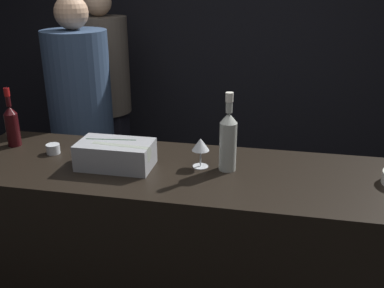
# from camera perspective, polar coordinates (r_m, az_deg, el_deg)

# --- Properties ---
(wall_back_chalkboard) EXTENTS (6.40, 0.06, 2.80)m
(wall_back_chalkboard) POSITION_cam_1_polar(r_m,az_deg,el_deg) (3.78, 5.74, 14.89)
(wall_back_chalkboard) COLOR black
(wall_back_chalkboard) RESTS_ON ground_plane
(bar_counter) EXTENTS (2.39, 0.68, 0.95)m
(bar_counter) POSITION_cam_1_polar(r_m,az_deg,el_deg) (2.31, -0.17, -14.20)
(bar_counter) COLOR black
(bar_counter) RESTS_ON ground_plane
(ice_bin_with_bottles) EXTENTS (0.36, 0.20, 0.13)m
(ice_bin_with_bottles) POSITION_cam_1_polar(r_m,az_deg,el_deg) (2.11, -10.11, -1.24)
(ice_bin_with_bottles) COLOR #9EA0A5
(ice_bin_with_bottles) RESTS_ON bar_counter
(wine_glass) EXTENTS (0.09, 0.09, 0.15)m
(wine_glass) POSITION_cam_1_polar(r_m,az_deg,el_deg) (2.06, 1.15, -0.21)
(wine_glass) COLOR silver
(wine_glass) RESTS_ON bar_counter
(candle_votive) EXTENTS (0.07, 0.07, 0.05)m
(candle_votive) POSITION_cam_1_polar(r_m,az_deg,el_deg) (2.37, -18.03, -0.62)
(candle_votive) COLOR silver
(candle_votive) RESTS_ON bar_counter
(red_wine_bottle_tall) EXTENTS (0.07, 0.07, 0.33)m
(red_wine_bottle_tall) POSITION_cam_1_polar(r_m,az_deg,el_deg) (2.52, -22.90, 2.54)
(red_wine_bottle_tall) COLOR black
(red_wine_bottle_tall) RESTS_ON bar_counter
(white_wine_bottle) EXTENTS (0.08, 0.08, 0.38)m
(white_wine_bottle) POSITION_cam_1_polar(r_m,az_deg,el_deg) (2.02, 4.83, 0.69)
(white_wine_bottle) COLOR #B2B7AD
(white_wine_bottle) RESTS_ON bar_counter
(person_in_hoodie) EXTENTS (0.41, 0.41, 1.72)m
(person_in_hoodie) POSITION_cam_1_polar(r_m,az_deg,el_deg) (2.97, -14.51, 3.61)
(person_in_hoodie) COLOR black
(person_in_hoodie) RESTS_ON ground_plane
(person_blond_tee) EXTENTS (0.42, 0.42, 1.76)m
(person_blond_tee) POSITION_cam_1_polar(r_m,az_deg,el_deg) (3.51, -11.62, 6.89)
(person_blond_tee) COLOR black
(person_blond_tee) RESTS_ON ground_plane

